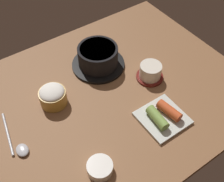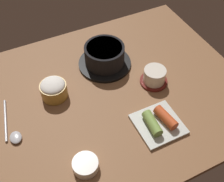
{
  "view_description": "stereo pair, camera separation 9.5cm",
  "coord_description": "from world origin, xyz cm",
  "px_view_note": "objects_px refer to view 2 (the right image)",
  "views": [
    {
      "loc": [
        -33.44,
        -53.17,
        77.43
      ],
      "look_at": [
        2.0,
        -2.0,
        5.0
      ],
      "focal_mm": 45.38,
      "sensor_mm": 36.0,
      "label": 1
    },
    {
      "loc": [
        -25.2,
        -57.98,
        77.43
      ],
      "look_at": [
        2.0,
        -2.0,
        5.0
      ],
      "focal_mm": 45.38,
      "sensor_mm": 36.0,
      "label": 2
    }
  ],
  "objects_px": {
    "stone_pot": "(105,56)",
    "side_bowl_near": "(85,165)",
    "rice_bowl": "(53,89)",
    "spoon": "(12,131)",
    "kimchi_plate": "(159,122)",
    "tea_cup_with_saucer": "(154,76)"
  },
  "relations": [
    {
      "from": "spoon",
      "to": "kimchi_plate",
      "type": "bearing_deg",
      "value": -22.39
    },
    {
      "from": "stone_pot",
      "to": "tea_cup_with_saucer",
      "type": "xyz_separation_m",
      "value": [
        0.12,
        -0.16,
        -0.01
      ]
    },
    {
      "from": "rice_bowl",
      "to": "tea_cup_with_saucer",
      "type": "relative_size",
      "value": 0.91
    },
    {
      "from": "rice_bowl",
      "to": "spoon",
      "type": "relative_size",
      "value": 0.49
    },
    {
      "from": "kimchi_plate",
      "to": "side_bowl_near",
      "type": "height_order",
      "value": "kimchi_plate"
    },
    {
      "from": "kimchi_plate",
      "to": "spoon",
      "type": "bearing_deg",
      "value": 157.61
    },
    {
      "from": "stone_pot",
      "to": "side_bowl_near",
      "type": "relative_size",
      "value": 2.67
    },
    {
      "from": "stone_pot",
      "to": "spoon",
      "type": "relative_size",
      "value": 1.07
    },
    {
      "from": "rice_bowl",
      "to": "tea_cup_with_saucer",
      "type": "height_order",
      "value": "rice_bowl"
    },
    {
      "from": "tea_cup_with_saucer",
      "to": "kimchi_plate",
      "type": "bearing_deg",
      "value": -116.91
    },
    {
      "from": "tea_cup_with_saucer",
      "to": "spoon",
      "type": "height_order",
      "value": "tea_cup_with_saucer"
    },
    {
      "from": "stone_pot",
      "to": "rice_bowl",
      "type": "bearing_deg",
      "value": -163.44
    },
    {
      "from": "stone_pot",
      "to": "side_bowl_near",
      "type": "distance_m",
      "value": 0.43
    },
    {
      "from": "rice_bowl",
      "to": "side_bowl_near",
      "type": "bearing_deg",
      "value": -91.2
    },
    {
      "from": "stone_pot",
      "to": "spoon",
      "type": "distance_m",
      "value": 0.42
    },
    {
      "from": "stone_pot",
      "to": "kimchi_plate",
      "type": "xyz_separation_m",
      "value": [
        0.04,
        -0.33,
        -0.03
      ]
    },
    {
      "from": "rice_bowl",
      "to": "spoon",
      "type": "bearing_deg",
      "value": -152.69
    },
    {
      "from": "rice_bowl",
      "to": "tea_cup_with_saucer",
      "type": "distance_m",
      "value": 0.35
    },
    {
      "from": "rice_bowl",
      "to": "kimchi_plate",
      "type": "bearing_deg",
      "value": -45.51
    },
    {
      "from": "tea_cup_with_saucer",
      "to": "side_bowl_near",
      "type": "distance_m",
      "value": 0.4
    },
    {
      "from": "rice_bowl",
      "to": "side_bowl_near",
      "type": "relative_size",
      "value": 1.21
    },
    {
      "from": "stone_pot",
      "to": "kimchi_plate",
      "type": "relative_size",
      "value": 1.41
    }
  ]
}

